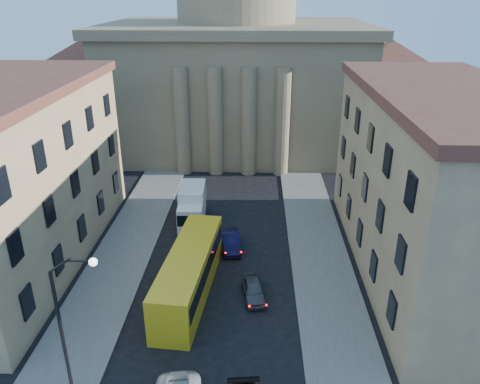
% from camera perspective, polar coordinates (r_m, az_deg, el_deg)
% --- Properties ---
extents(sidewalk_left, '(5.00, 60.00, 0.15)m').
position_cam_1_polar(sidewalk_left, '(38.28, -15.95, -11.00)').
color(sidewalk_left, '#5F5D57').
rests_on(sidewalk_left, ground).
extents(sidewalk_right, '(5.00, 60.00, 0.15)m').
position_cam_1_polar(sidewalk_right, '(36.98, 10.61, -11.77)').
color(sidewalk_right, '#5F5D57').
rests_on(sidewalk_right, ground).
extents(church, '(68.02, 28.76, 36.60)m').
position_cam_1_polar(church, '(68.01, -0.44, 15.64)').
color(church, '#766548').
rests_on(church, ground).
extents(building_left, '(11.60, 26.60, 14.70)m').
position_cam_1_polar(building_left, '(41.59, -26.70, 1.59)').
color(building_left, tan).
rests_on(building_left, ground).
extents(building_right, '(11.60, 26.60, 14.70)m').
position_cam_1_polar(building_right, '(39.15, 23.00, 0.98)').
color(building_right, tan).
rests_on(building_right, ground).
extents(street_lamp, '(2.62, 0.44, 8.83)m').
position_cam_1_polar(street_lamp, '(27.27, -20.23, -13.86)').
color(street_lamp, black).
rests_on(street_lamp, ground).
extents(car_right_far, '(2.05, 3.99, 1.30)m').
position_cam_1_polar(car_right_far, '(35.52, 1.67, -11.82)').
color(car_right_far, '#444549').
rests_on(car_right_far, ground).
extents(car_right_distant, '(2.09, 4.49, 1.42)m').
position_cam_1_polar(car_right_distant, '(41.59, -1.12, -5.98)').
color(car_right_distant, black).
rests_on(car_right_distant, ground).
extents(city_bus, '(4.01, 12.61, 3.49)m').
position_cam_1_polar(city_bus, '(35.50, -6.19, -9.59)').
color(city_bus, gold).
rests_on(city_bus, ground).
extents(box_truck, '(2.66, 6.19, 3.35)m').
position_cam_1_polar(box_truck, '(46.21, -5.89, -1.72)').
color(box_truck, silver).
rests_on(box_truck, ground).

